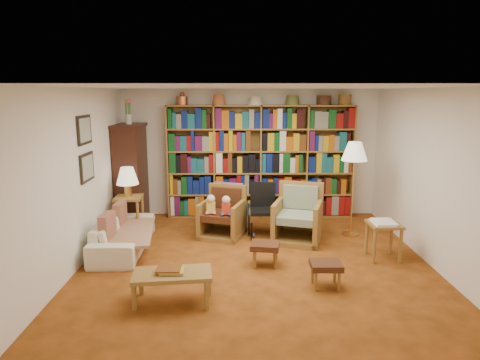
{
  "coord_description": "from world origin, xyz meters",
  "views": [
    {
      "loc": [
        -0.29,
        -5.93,
        2.43
      ],
      "look_at": [
        -0.22,
        0.6,
        1.09
      ],
      "focal_mm": 32.0,
      "sensor_mm": 36.0,
      "label": 1
    }
  ],
  "objects_px": {
    "armchair_sage": "(297,218)",
    "coffee_table": "(172,276)",
    "footstool_a": "(265,247)",
    "wheelchair": "(263,211)",
    "side_table_lamp": "(129,206)",
    "side_table_papers": "(384,229)",
    "armchair_leather": "(222,215)",
    "footstool_b": "(326,267)",
    "sofa": "(123,234)",
    "floor_lamp": "(354,155)"
  },
  "relations": [
    {
      "from": "sofa",
      "to": "wheelchair",
      "type": "xyz_separation_m",
      "value": [
        2.24,
        0.73,
        0.16
      ]
    },
    {
      "from": "floor_lamp",
      "to": "footstool_b",
      "type": "xyz_separation_m",
      "value": [
        -0.85,
        -2.01,
        -1.13
      ]
    },
    {
      "from": "wheelchair",
      "to": "side_table_papers",
      "type": "bearing_deg",
      "value": -33.77
    },
    {
      "from": "side_table_lamp",
      "to": "armchair_sage",
      "type": "height_order",
      "value": "armchair_sage"
    },
    {
      "from": "armchair_leather",
      "to": "side_table_papers",
      "type": "height_order",
      "value": "armchair_leather"
    },
    {
      "from": "side_table_lamp",
      "to": "armchair_sage",
      "type": "xyz_separation_m",
      "value": [
        2.89,
        -0.34,
        -0.14
      ]
    },
    {
      "from": "side_table_lamp",
      "to": "coffee_table",
      "type": "relative_size",
      "value": 0.69
    },
    {
      "from": "armchair_sage",
      "to": "footstool_a",
      "type": "relative_size",
      "value": 2.22
    },
    {
      "from": "armchair_leather",
      "to": "footstool_b",
      "type": "bearing_deg",
      "value": -56.27
    },
    {
      "from": "footstool_a",
      "to": "wheelchair",
      "type": "bearing_deg",
      "value": 87.57
    },
    {
      "from": "armchair_leather",
      "to": "footstool_a",
      "type": "relative_size",
      "value": 2.02
    },
    {
      "from": "side_table_lamp",
      "to": "side_table_papers",
      "type": "bearing_deg",
      "value": -16.98
    },
    {
      "from": "armchair_leather",
      "to": "wheelchair",
      "type": "height_order",
      "value": "wheelchair"
    },
    {
      "from": "coffee_table",
      "to": "armchair_sage",
      "type": "bearing_deg",
      "value": 51.33
    },
    {
      "from": "armchair_sage",
      "to": "floor_lamp",
      "type": "distance_m",
      "value": 1.44
    },
    {
      "from": "armchair_sage",
      "to": "coffee_table",
      "type": "distance_m",
      "value": 2.83
    },
    {
      "from": "wheelchair",
      "to": "side_table_papers",
      "type": "relative_size",
      "value": 1.55
    },
    {
      "from": "floor_lamp",
      "to": "footstool_a",
      "type": "relative_size",
      "value": 3.65
    },
    {
      "from": "footstool_b",
      "to": "coffee_table",
      "type": "xyz_separation_m",
      "value": [
        -1.88,
        -0.38,
        0.05
      ]
    },
    {
      "from": "footstool_a",
      "to": "armchair_sage",
      "type": "bearing_deg",
      "value": 61.86
    },
    {
      "from": "side_table_lamp",
      "to": "armchair_sage",
      "type": "bearing_deg",
      "value": -6.79
    },
    {
      "from": "armchair_sage",
      "to": "coffee_table",
      "type": "xyz_separation_m",
      "value": [
        -1.77,
        -2.21,
        -0.04
      ]
    },
    {
      "from": "sofa",
      "to": "armchair_leather",
      "type": "height_order",
      "value": "armchair_leather"
    },
    {
      "from": "footstool_a",
      "to": "coffee_table",
      "type": "relative_size",
      "value": 0.46
    },
    {
      "from": "sofa",
      "to": "coffee_table",
      "type": "xyz_separation_m",
      "value": [
        1.02,
        -1.73,
        0.07
      ]
    },
    {
      "from": "coffee_table",
      "to": "floor_lamp",
      "type": "bearing_deg",
      "value": 41.21
    },
    {
      "from": "side_table_papers",
      "to": "footstool_b",
      "type": "xyz_separation_m",
      "value": [
        -1.04,
        -0.93,
        -0.18
      ]
    },
    {
      "from": "wheelchair",
      "to": "side_table_lamp",
      "type": "bearing_deg",
      "value": 177.73
    },
    {
      "from": "armchair_leather",
      "to": "coffee_table",
      "type": "distance_m",
      "value": 2.49
    },
    {
      "from": "side_table_lamp",
      "to": "side_table_papers",
      "type": "relative_size",
      "value": 1.13
    },
    {
      "from": "sofa",
      "to": "armchair_leather",
      "type": "distance_m",
      "value": 1.69
    },
    {
      "from": "side_table_lamp",
      "to": "armchair_leather",
      "type": "height_order",
      "value": "armchair_leather"
    },
    {
      "from": "floor_lamp",
      "to": "side_table_papers",
      "type": "bearing_deg",
      "value": -79.94
    },
    {
      "from": "armchair_sage",
      "to": "armchair_leather",
      "type": "bearing_deg",
      "value": 169.43
    },
    {
      "from": "wheelchair",
      "to": "side_table_papers",
      "type": "distance_m",
      "value": 2.06
    },
    {
      "from": "sofa",
      "to": "side_table_papers",
      "type": "height_order",
      "value": "side_table_papers"
    },
    {
      "from": "armchair_sage",
      "to": "coffee_table",
      "type": "height_order",
      "value": "armchair_sage"
    },
    {
      "from": "floor_lamp",
      "to": "footstool_b",
      "type": "distance_m",
      "value": 2.46
    },
    {
      "from": "coffee_table",
      "to": "armchair_leather",
      "type": "bearing_deg",
      "value": 78.23
    },
    {
      "from": "floor_lamp",
      "to": "sofa",
      "type": "bearing_deg",
      "value": -169.98
    },
    {
      "from": "footstool_b",
      "to": "coffee_table",
      "type": "distance_m",
      "value": 1.92
    },
    {
      "from": "armchair_sage",
      "to": "footstool_b",
      "type": "relative_size",
      "value": 2.51
    },
    {
      "from": "side_table_papers",
      "to": "coffee_table",
      "type": "xyz_separation_m",
      "value": [
        -2.93,
        -1.31,
        -0.13
      ]
    },
    {
      "from": "sofa",
      "to": "footstool_a",
      "type": "relative_size",
      "value": 3.88
    },
    {
      "from": "wheelchair",
      "to": "footstool_a",
      "type": "distance_m",
      "value": 1.39
    },
    {
      "from": "side_table_papers",
      "to": "armchair_sage",
      "type": "bearing_deg",
      "value": 142.47
    },
    {
      "from": "armchair_sage",
      "to": "floor_lamp",
      "type": "relative_size",
      "value": 0.61
    },
    {
      "from": "wheelchair",
      "to": "footstool_a",
      "type": "height_order",
      "value": "wheelchair"
    },
    {
      "from": "wheelchair",
      "to": "coffee_table",
      "type": "xyz_separation_m",
      "value": [
        -1.22,
        -2.46,
        -0.09
      ]
    },
    {
      "from": "side_table_papers",
      "to": "footstool_b",
      "type": "relative_size",
      "value": 1.48
    }
  ]
}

